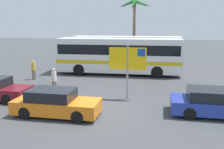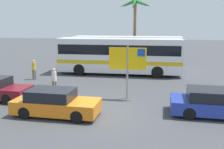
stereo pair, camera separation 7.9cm
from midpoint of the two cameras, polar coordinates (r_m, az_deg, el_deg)
ground at (r=13.18m, az=-4.33°, el=-8.45°), size 120.00×120.00×0.00m
bus_front_coach at (r=22.43m, az=1.75°, el=4.58°), size 10.83×2.56×3.17m
bus_rear_coach at (r=25.72m, az=3.37°, el=5.46°), size 10.83×2.56×3.17m
ferry_sign at (r=14.88m, az=3.84°, el=3.11°), size 2.20×0.13×3.20m
car_blue at (r=13.52m, az=22.56°, el=-5.96°), size 4.56×2.01×1.32m
car_orange at (r=12.82m, az=-12.53°, el=-6.28°), size 4.27×1.78×1.32m
pedestrian_by_bus at (r=16.88m, az=-12.78°, el=-0.88°), size 0.32×0.32×1.63m
pedestrian_crossing_lot at (r=21.29m, az=-17.10°, el=1.39°), size 0.32×0.32×1.60m
palm_tree_seaside at (r=29.20m, az=5.39°, el=14.27°), size 3.78×3.79×7.13m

